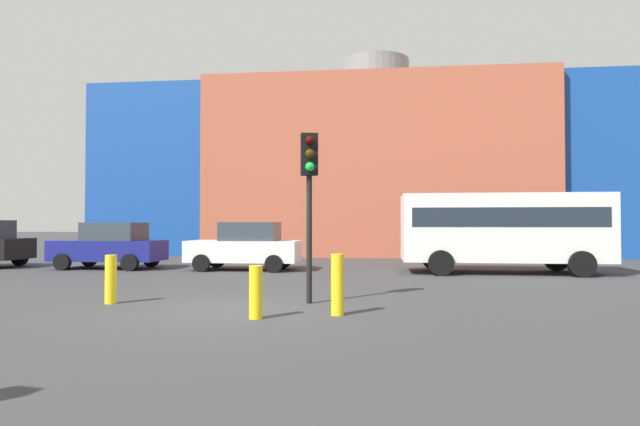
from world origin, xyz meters
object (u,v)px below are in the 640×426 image
(bollard_yellow_1, at_px, (111,279))
(bollard_yellow_2, at_px, (256,292))
(parked_car_2, at_px, (246,246))
(white_bus, at_px, (501,226))
(traffic_light_island, at_px, (309,178))
(bollard_yellow_0, at_px, (337,285))
(parked_car_1, at_px, (110,246))

(bollard_yellow_1, height_order, bollard_yellow_2, bollard_yellow_1)
(parked_car_2, distance_m, white_bus, 9.15)
(traffic_light_island, relative_size, bollard_yellow_0, 3.20)
(bollard_yellow_1, bearing_deg, traffic_light_island, 6.66)
(white_bus, xyz_separation_m, bollard_yellow_2, (-6.43, -9.37, -1.15))
(parked_car_2, relative_size, bollard_yellow_1, 3.94)
(bollard_yellow_2, bearing_deg, white_bus, 55.53)
(parked_car_1, distance_m, bollard_yellow_0, 13.03)
(parked_car_2, xyz_separation_m, bollard_yellow_1, (-0.80, -8.18, -0.36))
(parked_car_2, xyz_separation_m, bollard_yellow_2, (2.68, -9.55, -0.40))
(parked_car_1, relative_size, bollard_yellow_1, 3.92)
(traffic_light_island, xyz_separation_m, bollard_yellow_1, (-4.19, -0.49, -2.16))
(parked_car_2, bearing_deg, bollard_yellow_0, 114.42)
(white_bus, bearing_deg, traffic_light_island, 52.69)
(parked_car_2, distance_m, bollard_yellow_0, 9.93)
(parked_car_2, bearing_deg, traffic_light_island, 113.84)
(traffic_light_island, distance_m, bollard_yellow_0, 2.60)
(traffic_light_island, xyz_separation_m, bollard_yellow_2, (-0.71, -1.87, -2.20))
(traffic_light_island, height_order, bollard_yellow_0, traffic_light_island)
(parked_car_2, distance_m, traffic_light_island, 8.59)
(traffic_light_island, bearing_deg, parked_car_2, -169.20)
(traffic_light_island, height_order, bollard_yellow_1, traffic_light_island)
(parked_car_1, distance_m, traffic_light_island, 11.73)
(bollard_yellow_0, bearing_deg, parked_car_1, 136.06)
(white_bus, bearing_deg, parked_car_1, -0.74)
(traffic_light_island, relative_size, bollard_yellow_2, 3.84)
(white_bus, xyz_separation_m, bollard_yellow_1, (-9.91, -7.99, -1.11))
(parked_car_2, height_order, bollard_yellow_0, parked_car_2)
(bollard_yellow_0, height_order, bollard_yellow_1, bollard_yellow_0)
(parked_car_2, distance_m, bollard_yellow_2, 9.93)
(bollard_yellow_0, bearing_deg, bollard_yellow_1, 170.02)
(parked_car_1, xyz_separation_m, bollard_yellow_0, (9.38, -9.04, -0.30))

